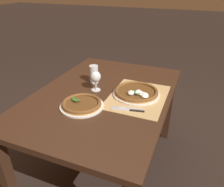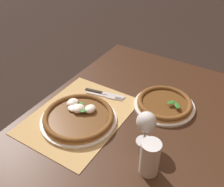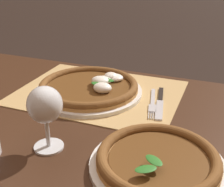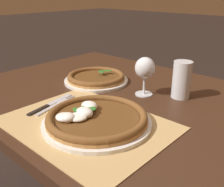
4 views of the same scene
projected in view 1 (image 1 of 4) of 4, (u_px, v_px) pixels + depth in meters
name	position (u px, v px, depth m)	size (l,w,h in m)	color
ground_plane	(105.00, 166.00, 1.97)	(24.00, 24.00, 0.00)	black
dining_table	(104.00, 104.00, 1.67)	(1.38, 0.96, 0.74)	#382114
paper_placemat	(138.00, 97.00, 1.57)	(0.51, 0.39, 0.00)	tan
pizza_near	(136.00, 92.00, 1.59)	(0.34, 0.34, 0.05)	silver
pizza_far	(82.00, 104.00, 1.44)	(0.29, 0.29, 0.04)	silver
wine_glass	(96.00, 77.00, 1.62)	(0.08, 0.08, 0.16)	silver
pint_glass	(94.00, 75.00, 1.76)	(0.07, 0.07, 0.15)	silver
fork	(127.00, 108.00, 1.42)	(0.06, 0.20, 0.00)	#B7B7BC
knife	(128.00, 110.00, 1.40)	(0.06, 0.21, 0.01)	black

